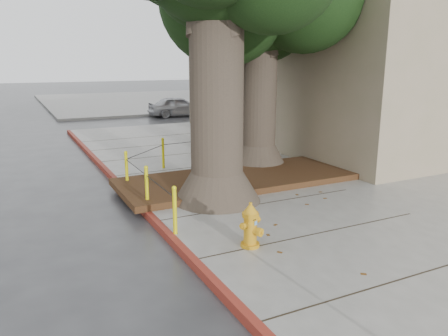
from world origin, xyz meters
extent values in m
plane|color=#28282B|center=(0.00, 0.00, 0.00)|extent=(140.00, 140.00, 0.00)
cube|color=slate|center=(6.00, 2.50, 0.07)|extent=(16.00, 26.00, 0.15)
cube|color=slate|center=(6.00, 30.00, 0.07)|extent=(16.00, 20.00, 0.15)
cube|color=maroon|center=(-2.00, 2.50, 0.07)|extent=(0.14, 26.00, 0.16)
cube|color=black|center=(0.90, 3.90, 0.23)|extent=(6.40, 2.60, 0.16)
cube|color=gray|center=(10.00, 8.50, 5.00)|extent=(12.00, 13.00, 10.00)
cube|color=silver|center=(16.00, 26.00, 4.50)|extent=(10.00, 10.00, 9.00)
cube|color=slate|center=(22.00, 32.00, 6.00)|extent=(12.00, 14.00, 12.00)
cone|color=#4C3F33|center=(-0.30, 2.70, 0.50)|extent=(2.04, 2.04, 0.70)
cylinder|color=#4C3F33|center=(-0.30, 2.70, 2.53)|extent=(1.20, 1.20, 4.22)
cone|color=#4C3F33|center=(2.30, 5.20, 0.50)|extent=(1.77, 1.77, 0.70)
cylinder|color=#4C3F33|center=(2.30, 5.20, 2.32)|extent=(1.04, 1.04, 3.84)
sphere|color=#193210|center=(3.40, 5.60, 4.99)|extent=(3.00, 3.00, 3.00)
cylinder|color=#CEC50B|center=(-1.90, 1.20, 0.60)|extent=(0.08, 0.08, 0.90)
sphere|color=#CEC50B|center=(-1.90, 1.20, 1.05)|extent=(0.09, 0.09, 0.09)
cylinder|color=#CEC50B|center=(-1.90, 3.00, 0.60)|extent=(0.08, 0.08, 0.90)
sphere|color=#CEC50B|center=(-1.90, 3.00, 1.05)|extent=(0.09, 0.09, 0.09)
cylinder|color=#CEC50B|center=(-1.90, 4.80, 0.60)|extent=(0.08, 0.08, 0.90)
sphere|color=#CEC50B|center=(-1.90, 4.80, 1.05)|extent=(0.09, 0.09, 0.09)
cylinder|color=#CEC50B|center=(-0.40, 6.30, 0.60)|extent=(0.08, 0.08, 0.90)
sphere|color=#CEC50B|center=(-0.40, 6.30, 1.05)|extent=(0.09, 0.09, 0.09)
cylinder|color=#CEC50B|center=(1.80, 6.50, 0.60)|extent=(0.08, 0.08, 0.90)
sphere|color=#CEC50B|center=(1.80, 6.50, 1.05)|extent=(0.09, 0.09, 0.09)
cylinder|color=black|center=(-1.90, 2.10, 0.87)|extent=(0.02, 1.80, 0.02)
cylinder|color=black|center=(-1.90, 3.90, 0.87)|extent=(0.02, 1.80, 0.02)
cylinder|color=black|center=(-1.15, 5.55, 0.87)|extent=(1.51, 1.51, 0.02)
cylinder|color=black|center=(0.70, 6.40, 0.87)|extent=(2.20, 0.22, 0.02)
cylinder|color=orange|center=(-0.92, 0.06, 0.18)|extent=(0.45, 0.45, 0.06)
cylinder|color=orange|center=(-0.92, 0.06, 0.47)|extent=(0.31, 0.31, 0.53)
cylinder|color=orange|center=(-0.92, 0.06, 0.74)|extent=(0.41, 0.41, 0.07)
cone|color=orange|center=(-0.92, 0.06, 0.84)|extent=(0.38, 0.38, 0.15)
cylinder|color=orange|center=(-0.92, 0.06, 0.94)|extent=(0.08, 0.08, 0.05)
cylinder|color=orange|center=(-1.05, 0.00, 0.59)|extent=(0.17, 0.15, 0.10)
cylinder|color=orange|center=(-0.80, 0.11, 0.59)|extent=(0.17, 0.15, 0.10)
cylinder|color=orange|center=(-0.87, -0.06, 0.47)|extent=(0.19, 0.19, 0.14)
cube|color=#5999D8|center=(-0.87, -0.05, 0.62)|extent=(0.07, 0.03, 0.07)
imported|color=#B0B0B5|center=(4.96, 19.25, 0.62)|extent=(3.71, 1.67, 1.24)
imported|color=maroon|center=(10.77, 17.64, 0.65)|extent=(4.09, 1.89, 1.30)
camera|label=1|loc=(-4.52, -6.15, 3.34)|focal=35.00mm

